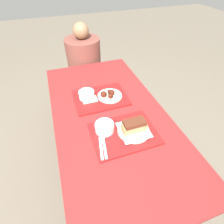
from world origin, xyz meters
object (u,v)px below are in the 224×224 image
Objects in this scene: tray_near at (124,133)px; brisket_sandwich_plate at (134,128)px; wings_plate_far at (109,95)px; person_seated_across at (84,57)px; bowl_coleslaw_near at (105,127)px; bowl_coleslaw_far at (87,94)px; tray_far at (101,98)px.

tray_near is 1.99× the size of brisket_sandwich_plate.
brisket_sandwich_plate is 0.42m from wings_plate_far.
tray_near is 2.11× the size of wings_plate_far.
wings_plate_far is at bearing -87.61° from person_seated_across.
wings_plate_far is at bearing 86.30° from tray_near.
brisket_sandwich_plate is (0.18, -0.07, 0.00)m from bowl_coleslaw_near.
bowl_coleslaw_far and wings_plate_far have the same top height.
person_seated_across is (-0.04, 0.85, -0.05)m from wings_plate_far.
bowl_coleslaw_far is 0.82m from person_seated_across.
bowl_coleslaw_near is at bearing -101.86° from tray_far.
brisket_sandwich_plate is 0.33× the size of person_seated_across.
bowl_coleslaw_far is at bearing 163.16° from tray_far.
tray_near is at bearing 172.42° from brisket_sandwich_plate.
person_seated_across is (-0.07, 1.27, -0.07)m from brisket_sandwich_plate.
tray_far is 0.12m from bowl_coleslaw_far.
brisket_sandwich_plate is (0.06, -0.01, 0.04)m from tray_near.
person_seated_across reaches higher than bowl_coleslaw_far.
tray_far is at bearing 95.74° from tray_near.
wings_plate_far is (0.14, 0.35, -0.01)m from bowl_coleslaw_near.
tray_near is 0.41m from wings_plate_far.
bowl_coleslaw_near is 0.59× the size of brisket_sandwich_plate.
brisket_sandwich_plate is at bearing -21.36° from bowl_coleslaw_near.
wings_plate_far is 0.31× the size of person_seated_across.
tray_far is 0.37m from bowl_coleslaw_near.
tray_near is 1.00× the size of tray_far.
person_seated_across is (-0.01, 1.26, -0.03)m from tray_near.
bowl_coleslaw_near is 0.63× the size of wings_plate_far.
brisket_sandwich_plate is 1.69× the size of bowl_coleslaw_far.
bowl_coleslaw_far is (-0.11, 0.03, 0.04)m from tray_far.
bowl_coleslaw_far is 0.63× the size of wings_plate_far.
brisket_sandwich_plate is (0.11, -0.43, 0.04)m from tray_far.
tray_near is at bearing -93.70° from wings_plate_far.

